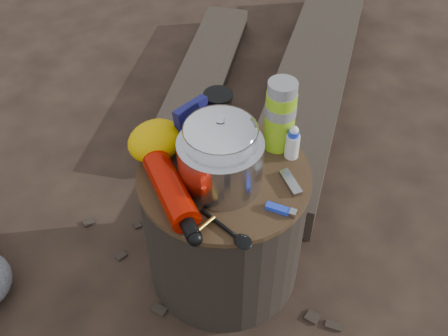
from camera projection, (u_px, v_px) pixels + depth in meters
ground at (224, 267)px, 1.81m from camera, size 60.00×60.00×0.00m
stump at (224, 225)px, 1.65m from camera, size 0.50×0.50×0.46m
log_main at (313, 78)px, 2.49m from camera, size 1.60×1.36×0.15m
log_small at (204, 76)px, 2.54m from camera, size 1.02×0.98×0.10m
foil_windscreen at (220, 162)px, 1.42m from camera, size 0.23×0.23×0.14m
camping_pot at (220, 148)px, 1.42m from camera, size 0.20×0.20×0.20m
fuel_bottle at (171, 190)px, 1.40m from camera, size 0.14×0.33×0.08m
thermos at (280, 115)px, 1.50m from camera, size 0.09×0.09×0.22m
travel_mug at (218, 111)px, 1.59m from camera, size 0.09×0.09×0.13m
stuff_sack at (156, 141)px, 1.51m from camera, size 0.17×0.14×0.11m
food_pouch at (193, 125)px, 1.53m from camera, size 0.12×0.05×0.15m
lighter at (278, 208)px, 1.39m from camera, size 0.06×0.08×0.02m
multitool at (290, 182)px, 1.46m from camera, size 0.05×0.10×0.01m
spork at (221, 225)px, 1.35m from camera, size 0.07×0.17×0.01m
squeeze_bottle at (292, 143)px, 1.51m from camera, size 0.04×0.04×0.10m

